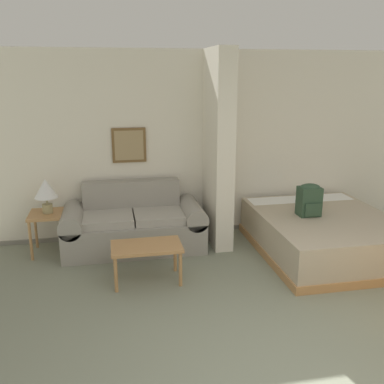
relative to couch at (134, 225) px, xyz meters
The scene contains 8 objects.
wall_back 1.60m from the couch, 22.53° to the left, with size 6.22×0.16×2.60m.
wall_partition_pillar 1.52m from the couch, ahead, with size 0.24×0.82×2.60m.
couch is the anchor object (origin of this frame).
coffee_table 1.01m from the couch, 85.34° to the right, with size 0.78×0.46×0.44m.
side_table 1.10m from the couch, behind, with size 0.47×0.47×0.55m.
table_lamp 1.21m from the couch, behind, with size 0.29×0.29×0.45m.
bed 2.52m from the couch, 14.44° to the right, with size 1.69×2.03×0.51m.
backpack 2.33m from the couch, 14.87° to the right, with size 0.28×0.24×0.42m.
Camera 1 is at (-1.44, -2.06, 2.29)m, focal length 40.00 mm.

